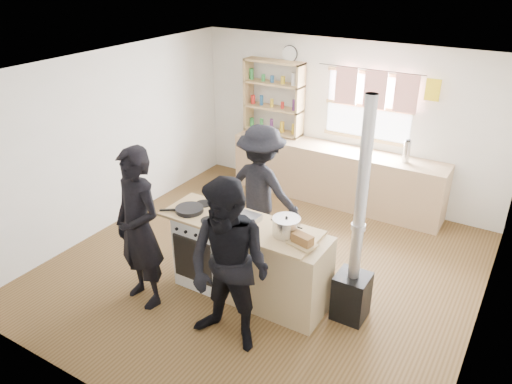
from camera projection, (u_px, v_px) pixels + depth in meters
ground at (264, 268)px, 6.37m from camera, size 5.00×5.00×0.01m
back_counter at (335, 175)px, 7.88m from camera, size 3.40×0.55×0.90m
shelving_unit at (274, 97)px, 8.07m from camera, size 1.00×0.28×1.20m
thermos at (407, 152)px, 7.12m from camera, size 0.10×0.10×0.32m
cooking_island at (251, 261)px, 5.68m from camera, size 1.97×0.64×0.93m
skillet_greens at (189, 209)px, 5.76m from camera, size 0.45×0.45×0.05m
roast_tray at (243, 218)px, 5.55m from camera, size 0.35×0.29×0.07m
stockpot_stove at (230, 202)px, 5.80m from camera, size 0.22×0.22×0.18m
stockpot_counter at (286, 227)px, 5.25m from camera, size 0.30×0.30×0.22m
bread_board at (302, 241)px, 5.08m from camera, size 0.32×0.26×0.12m
flue_heater at (354, 267)px, 5.25m from camera, size 0.35×0.35×2.50m
person_near_left at (139, 229)px, 5.40m from camera, size 0.76×0.58×1.86m
person_near_right at (229, 268)px, 4.77m from camera, size 0.89×0.69×1.82m
person_far at (261, 189)px, 6.48m from camera, size 1.15×0.72×1.72m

